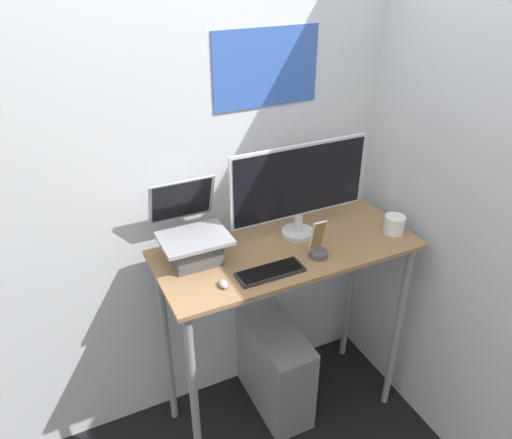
# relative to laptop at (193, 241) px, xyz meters

# --- Properties ---
(wall_back) EXTENTS (6.00, 0.06, 2.60)m
(wall_back) POSITION_rel_laptop_xyz_m (0.40, 0.25, 0.16)
(wall_back) COLOR silver
(wall_back) RESTS_ON ground_plane
(wall_side_right) EXTENTS (0.05, 6.00, 2.60)m
(wall_side_right) POSITION_rel_laptop_xyz_m (1.08, -0.34, 0.16)
(wall_side_right) COLOR silver
(wall_side_right) RESTS_ON ground_plane
(desk) EXTENTS (1.18, 0.51, 1.05)m
(desk) POSITION_rel_laptop_xyz_m (0.40, -0.09, -0.26)
(desk) COLOR #936D47
(desk) RESTS_ON ground_plane
(laptop) EXTENTS (0.29, 0.29, 0.33)m
(laptop) POSITION_rel_laptop_xyz_m (0.00, 0.00, 0.00)
(laptop) COLOR #4C4C51
(laptop) RESTS_ON desk
(monitor) EXTENTS (0.66, 0.15, 0.44)m
(monitor) POSITION_rel_laptop_xyz_m (0.50, -0.01, 0.15)
(monitor) COLOR silver
(monitor) RESTS_ON desk
(keyboard) EXTENTS (0.28, 0.10, 0.02)m
(keyboard) POSITION_rel_laptop_xyz_m (0.25, -0.23, -0.09)
(keyboard) COLOR black
(keyboard) RESTS_ON desk
(mouse) EXTENTS (0.04, 0.06, 0.03)m
(mouse) POSITION_rel_laptop_xyz_m (0.04, -0.23, -0.08)
(mouse) COLOR #99999E
(mouse) RESTS_ON desk
(cell_phone) EXTENTS (0.08, 0.08, 0.17)m
(cell_phone) POSITION_rel_laptop_xyz_m (0.49, -0.21, -0.05)
(cell_phone) COLOR #4C4C51
(cell_phone) RESTS_ON desk
(computer_tower) EXTENTS (0.22, 0.51, 0.51)m
(computer_tower) POSITION_rel_laptop_xyz_m (0.39, -0.03, -0.88)
(computer_tower) COLOR gray
(computer_tower) RESTS_ON ground_plane
(mug) EXTENTS (0.10, 0.10, 0.08)m
(mug) POSITION_rel_laptop_xyz_m (0.92, -0.19, -0.05)
(mug) COLOR white
(mug) RESTS_ON desk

